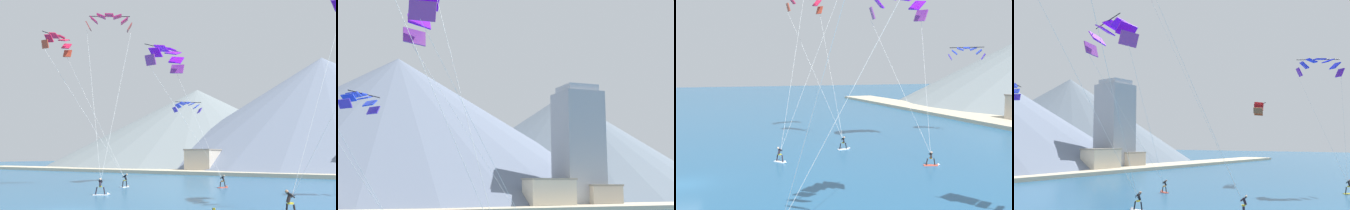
# 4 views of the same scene
# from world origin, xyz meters

# --- Properties ---
(parafoil_kite_near_lead) EXTENTS (10.09, 7.59, 18.12)m
(parafoil_kite_near_lead) POSITION_xyz_m (-6.54, 24.37, 17.98)
(parafoil_kite_near_lead) COLOR purple
(parafoil_kite_distant_high_outer) EXTENTS (4.42, 4.89, 1.87)m
(parafoil_kite_distant_high_outer) POSITION_xyz_m (-10.53, 37.89, 12.63)
(parafoil_kite_distant_high_outer) COLOR #4A2EBD
(shore_building_harbour_front) EXTENTS (7.63, 4.66, 4.84)m
(shore_building_harbour_front) POSITION_xyz_m (18.98, 55.35, 2.43)
(shore_building_harbour_front) COLOR beige
(shore_building_harbour_front) RESTS_ON ground
(shore_building_quay_east) EXTENTS (5.76, 4.26, 3.84)m
(shore_building_quay_east) POSITION_xyz_m (29.37, 56.84, 1.93)
(shore_building_quay_east) COLOR #B7AD9E
(shore_building_quay_east) RESTS_ON ground
(highrise_tower) EXTENTS (7.00, 7.00, 20.81)m
(highrise_tower) POSITION_xyz_m (26.65, 59.68, 10.20)
(highrise_tower) COLOR #999EA8
(highrise_tower) RESTS_ON ground
(mountain_peak_west_ridge) EXTENTS (86.25, 86.25, 28.61)m
(mountain_peak_west_ridge) POSITION_xyz_m (47.49, 106.12, 14.31)
(mountain_peak_west_ridge) COLOR slate
(mountain_peak_west_ridge) RESTS_ON ground
(mountain_peak_east_shoulder) EXTENTS (116.14, 116.14, 36.04)m
(mountain_peak_east_shoulder) POSITION_xyz_m (1.29, 109.23, 18.02)
(mountain_peak_east_shoulder) COLOR slate
(mountain_peak_east_shoulder) RESTS_ON ground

